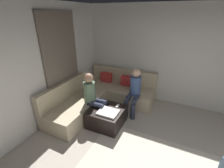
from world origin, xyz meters
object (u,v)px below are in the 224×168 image
(coffee_mug, at_px, (102,102))
(game_remote, at_px, (118,106))
(sectional_couch, at_px, (101,96))
(person_on_couch_back, at_px, (134,90))
(person_on_couch_side, at_px, (93,95))
(ottoman, at_px, (107,117))

(coffee_mug, relative_size, game_remote, 0.63)
(sectional_couch, xyz_separation_m, coffee_mug, (0.32, -0.54, 0.19))
(coffee_mug, height_order, person_on_couch_back, person_on_couch_back)
(person_on_couch_side, bearing_deg, person_on_couch_back, 132.08)
(sectional_couch, distance_m, coffee_mug, 0.65)
(ottoman, bearing_deg, person_on_couch_back, 62.87)
(coffee_mug, height_order, person_on_couch_side, person_on_couch_side)
(sectional_couch, distance_m, person_on_couch_side, 0.77)
(person_on_couch_side, bearing_deg, coffee_mug, 124.49)
(coffee_mug, distance_m, game_remote, 0.40)
(game_remote, bearing_deg, person_on_couch_side, -164.72)
(game_remote, bearing_deg, ottoman, -129.29)
(ottoman, relative_size, person_on_couch_back, 0.63)
(ottoman, distance_m, person_on_couch_side, 0.60)
(sectional_couch, distance_m, ottoman, 0.90)
(sectional_couch, distance_m, person_on_couch_back, 1.01)
(game_remote, distance_m, person_on_couch_side, 0.63)
(ottoman, height_order, coffee_mug, coffee_mug)
(sectional_couch, height_order, game_remote, sectional_couch)
(sectional_couch, relative_size, coffee_mug, 26.84)
(coffee_mug, height_order, game_remote, coffee_mug)
(ottoman, height_order, person_on_couch_back, person_on_couch_back)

